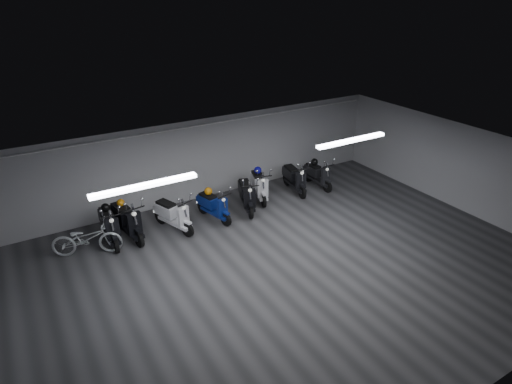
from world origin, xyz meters
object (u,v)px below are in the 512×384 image
scooter_0 (109,220)px  helmet_1 (258,170)px  scooter_6 (259,181)px  helmet_0 (121,203)px  helmet_3 (315,162)px  scooter_2 (173,210)px  scooter_8 (295,174)px  scooter_5 (247,190)px  helmet_4 (105,208)px  scooter_4 (214,201)px  bicycle (86,235)px  scooter_1 (126,215)px  helmet_2 (208,191)px  scooter_9 (318,171)px

scooter_0 → helmet_1: (5.19, 0.44, 0.27)m
scooter_6 → helmet_0: 4.68m
scooter_6 → helmet_3: bearing=17.9°
scooter_2 → scooter_8: size_ratio=1.00×
scooter_5 → scooter_8: bearing=27.0°
helmet_1 → helmet_4: bearing=-178.0°
helmet_0 → scooter_2: bearing=-22.0°
scooter_4 → helmet_3: scooter_4 is taller
scooter_5 → helmet_4: 4.39m
scooter_0 → bicycle: scooter_0 is taller
helmet_3 → scooter_8: bearing=-171.5°
scooter_1 → scooter_0: bearing=168.0°
helmet_3 → helmet_4: 7.47m
scooter_4 → helmet_4: size_ratio=6.80×
scooter_1 → scooter_4: 2.65m
helmet_1 → helmet_3: helmet_1 is taller
helmet_2 → helmet_4: size_ratio=1.00×
scooter_5 → scooter_2: bearing=-161.0°
scooter_9 → bicycle: (-8.18, -0.29, -0.03)m
helmet_3 → scooter_6: bearing=-179.7°
bicycle → helmet_3: bicycle is taller
helmet_3 → helmet_1: bearing=174.2°
helmet_2 → scooter_0: bearing=178.2°
scooter_0 → scooter_2: (1.80, -0.29, -0.02)m
scooter_6 → scooter_9: (2.36, -0.22, -0.05)m
scooter_0 → helmet_4: size_ratio=7.52×
scooter_6 → scooter_9: 2.37m
scooter_5 → scooter_9: scooter_5 is taller
scooter_6 → helmet_2: bearing=-154.2°
scooter_2 → helmet_1: (3.39, 0.73, 0.30)m
scooter_5 → helmet_4: size_ratio=7.43×
scooter_6 → scooter_1: bearing=-159.7°
scooter_4 → bicycle: 3.83m
scooter_6 → helmet_2: 2.08m
scooter_2 → scooter_6: size_ratio=0.99×
scooter_1 → helmet_3: 6.99m
scooter_2 → helmet_0: size_ratio=8.01×
scooter_9 → scooter_1: bearing=179.0°
scooter_4 → scooter_5: size_ratio=0.92×
scooter_2 → helmet_4: bearing=143.0°
scooter_5 → scooter_6: scooter_5 is taller
scooter_0 → scooter_4: size_ratio=1.11×
scooter_0 → bicycle: (-0.70, -0.32, -0.10)m
scooter_6 → helmet_1: size_ratio=7.02×
scooter_6 → scooter_2: bearing=-154.0°
helmet_2 → scooter_8: bearing=2.7°
scooter_9 → helmet_4: scooter_9 is taller
scooter_0 → helmet_1: bearing=6.7°
scooter_1 → helmet_2: size_ratio=7.95×
scooter_5 → helmet_4: bearing=-168.5°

